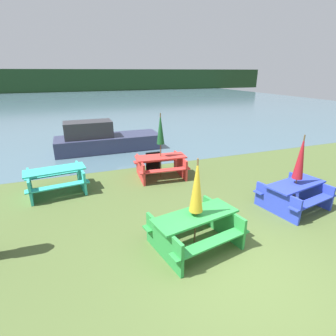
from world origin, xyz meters
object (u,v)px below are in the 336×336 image
(picnic_table_red, at_px, (161,164))
(signboard, at_px, (153,162))
(picnic_table_blue, at_px, (294,193))
(picnic_table_teal, at_px, (56,178))
(umbrella_darkgreen, at_px, (160,129))
(boat, at_px, (104,140))
(umbrella_gold, at_px, (197,186))
(umbrella_crimson, at_px, (301,158))
(picnic_table_green, at_px, (195,227))

(picnic_table_red, xyz_separation_m, signboard, (-0.09, 0.66, -0.09))
(picnic_table_blue, relative_size, picnic_table_teal, 1.00)
(umbrella_darkgreen, xyz_separation_m, boat, (-1.45, 4.20, -1.22))
(picnic_table_blue, relative_size, umbrella_gold, 0.97)
(umbrella_darkgreen, height_order, umbrella_gold, umbrella_darkgreen)
(picnic_table_red, bearing_deg, umbrella_crimson, -51.83)
(picnic_table_green, distance_m, umbrella_darkgreen, 4.30)
(picnic_table_green, xyz_separation_m, boat, (-0.83, 8.25, 0.07))
(picnic_table_red, height_order, umbrella_crimson, umbrella_crimson)
(boat, relative_size, signboard, 6.52)
(picnic_table_blue, distance_m, boat, 8.73)
(picnic_table_teal, distance_m, umbrella_crimson, 7.17)
(picnic_table_blue, xyz_separation_m, umbrella_crimson, (0.00, 0.00, 1.03))
(umbrella_darkgreen, distance_m, umbrella_gold, 4.11)
(umbrella_crimson, relative_size, signboard, 2.79)
(picnic_table_green, relative_size, signboard, 2.79)
(picnic_table_green, relative_size, umbrella_darkgreen, 0.91)
(picnic_table_green, distance_m, signboard, 4.74)
(umbrella_crimson, bearing_deg, picnic_table_blue, 0.00)
(umbrella_darkgreen, relative_size, signboard, 3.07)
(umbrella_darkgreen, relative_size, umbrella_gold, 1.14)
(boat, bearing_deg, picnic_table_green, -84.23)
(picnic_table_teal, relative_size, umbrella_crimson, 0.93)
(umbrella_gold, xyz_separation_m, umbrella_crimson, (3.35, 0.58, 0.05))
(picnic_table_red, relative_size, umbrella_gold, 0.92)
(umbrella_darkgreen, bearing_deg, picnic_table_green, -98.71)
(picnic_table_teal, bearing_deg, umbrella_crimson, -28.67)
(umbrella_gold, relative_size, umbrella_crimson, 0.97)
(signboard, bearing_deg, picnic_table_teal, -168.10)
(picnic_table_green, bearing_deg, boat, 95.76)
(picnic_table_teal, height_order, umbrella_crimson, umbrella_crimson)
(picnic_table_green, height_order, umbrella_crimson, umbrella_crimson)
(umbrella_crimson, height_order, boat, umbrella_crimson)
(picnic_table_blue, height_order, boat, boat)
(picnic_table_red, height_order, umbrella_gold, umbrella_gold)
(picnic_table_blue, height_order, umbrella_gold, umbrella_gold)
(picnic_table_blue, distance_m, picnic_table_red, 4.41)
(umbrella_gold, bearing_deg, picnic_table_green, -63.43)
(picnic_table_red, distance_m, umbrella_gold, 4.21)
(picnic_table_red, bearing_deg, umbrella_darkgreen, 180.00)
(picnic_table_green, relative_size, picnic_table_red, 1.12)
(picnic_table_green, height_order, picnic_table_red, picnic_table_red)
(picnic_table_red, xyz_separation_m, umbrella_darkgreen, (-0.00, 0.00, 1.28))
(picnic_table_green, bearing_deg, umbrella_gold, 116.57)
(picnic_table_teal, bearing_deg, picnic_table_red, 1.01)
(picnic_table_green, height_order, signboard, picnic_table_green)
(picnic_table_green, xyz_separation_m, umbrella_gold, (-0.00, 0.00, 0.97))
(umbrella_darkgreen, height_order, umbrella_crimson, umbrella_darkgreen)
(picnic_table_blue, relative_size, boat, 0.40)
(picnic_table_green, distance_m, boat, 8.29)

